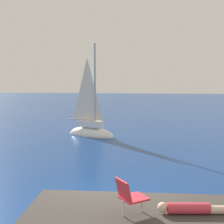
# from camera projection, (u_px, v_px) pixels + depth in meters

# --- Properties ---
(ground_plane) EXTENTS (160.00, 160.00, 0.00)m
(ground_plane) POSITION_uv_depth(u_px,v_px,m) (112.00, 206.00, 8.90)
(ground_plane) COLOR navy
(boulder_inland) EXTENTS (0.95, 0.93, 0.51)m
(boulder_inland) POSITION_uv_depth(u_px,v_px,m) (78.00, 214.00, 8.36)
(boulder_inland) COLOR #443E38
(boulder_inland) RESTS_ON ground
(sailboat_near) EXTENTS (3.74, 2.49, 6.75)m
(sailboat_near) POSITION_uv_depth(u_px,v_px,m) (91.00, 130.00, 20.38)
(sailboat_near) COLOR white
(sailboat_near) RESTS_ON ground
(person_sunbather) EXTENTS (1.76, 0.43, 0.25)m
(person_sunbather) POSITION_uv_depth(u_px,v_px,m) (195.00, 209.00, 6.41)
(person_sunbather) COLOR #DB384C
(person_sunbather) RESTS_ON shore_ledge
(beach_chair) EXTENTS (0.76, 0.74, 0.80)m
(beach_chair) POSITION_uv_depth(u_px,v_px,m) (129.00, 195.00, 6.32)
(beach_chair) COLOR #E03342
(beach_chair) RESTS_ON shore_ledge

